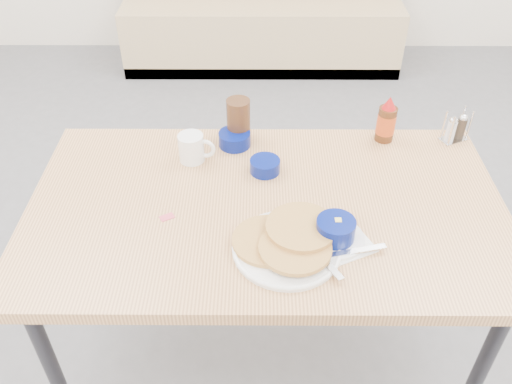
{
  "coord_description": "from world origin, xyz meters",
  "views": [
    {
      "loc": [
        -0.02,
        -0.95,
        1.8
      ],
      "look_at": [
        -0.03,
        0.23,
        0.82
      ],
      "focal_mm": 38.0,
      "sensor_mm": 36.0,
      "label": 1
    }
  ],
  "objects_px": {
    "grits_setting": "(335,233)",
    "condiment_caddy": "(456,130)",
    "syrup_bottle": "(386,122)",
    "dining_table": "(266,220)",
    "pancake_plate": "(288,243)",
    "amber_tumbler": "(238,120)",
    "booth_bench": "(262,12)",
    "creamer_bowl": "(235,139)",
    "coffee_mug": "(193,148)",
    "butter_bowl": "(265,166)"
  },
  "relations": [
    {
      "from": "booth_bench",
      "to": "pancake_plate",
      "type": "bearing_deg",
      "value": -88.86
    },
    {
      "from": "condiment_caddy",
      "to": "syrup_bottle",
      "type": "relative_size",
      "value": 0.67
    },
    {
      "from": "booth_bench",
      "to": "butter_bowl",
      "type": "distance_m",
      "value": 2.41
    },
    {
      "from": "amber_tumbler",
      "to": "booth_bench",
      "type": "bearing_deg",
      "value": 87.64
    },
    {
      "from": "dining_table",
      "to": "syrup_bottle",
      "type": "height_order",
      "value": "syrup_bottle"
    },
    {
      "from": "booth_bench",
      "to": "creamer_bowl",
      "type": "relative_size",
      "value": 17.83
    },
    {
      "from": "grits_setting",
      "to": "amber_tumbler",
      "type": "bearing_deg",
      "value": 119.12
    },
    {
      "from": "pancake_plate",
      "to": "grits_setting",
      "type": "height_order",
      "value": "grits_setting"
    },
    {
      "from": "butter_bowl",
      "to": "creamer_bowl",
      "type": "bearing_deg",
      "value": 124.67
    },
    {
      "from": "dining_table",
      "to": "amber_tumbler",
      "type": "bearing_deg",
      "value": 104.91
    },
    {
      "from": "booth_bench",
      "to": "amber_tumbler",
      "type": "xyz_separation_m",
      "value": [
        -0.09,
        -2.19,
        0.48
      ]
    },
    {
      "from": "booth_bench",
      "to": "grits_setting",
      "type": "distance_m",
      "value": 2.73
    },
    {
      "from": "dining_table",
      "to": "grits_setting",
      "type": "xyz_separation_m",
      "value": [
        0.18,
        -0.15,
        0.09
      ]
    },
    {
      "from": "coffee_mug",
      "to": "dining_table",
      "type": "bearing_deg",
      "value": -43.14
    },
    {
      "from": "booth_bench",
      "to": "syrup_bottle",
      "type": "distance_m",
      "value": 2.28
    },
    {
      "from": "booth_bench",
      "to": "pancake_plate",
      "type": "distance_m",
      "value": 2.75
    },
    {
      "from": "booth_bench",
      "to": "dining_table",
      "type": "bearing_deg",
      "value": -90.0
    },
    {
      "from": "dining_table",
      "to": "condiment_caddy",
      "type": "bearing_deg",
      "value": 27.98
    },
    {
      "from": "syrup_bottle",
      "to": "dining_table",
      "type": "bearing_deg",
      "value": -139.77
    },
    {
      "from": "pancake_plate",
      "to": "butter_bowl",
      "type": "bearing_deg",
      "value": 99.54
    },
    {
      "from": "dining_table",
      "to": "syrup_bottle",
      "type": "bearing_deg",
      "value": 40.23
    },
    {
      "from": "coffee_mug",
      "to": "creamer_bowl",
      "type": "relative_size",
      "value": 1.12
    },
    {
      "from": "grits_setting",
      "to": "condiment_caddy",
      "type": "distance_m",
      "value": 0.67
    },
    {
      "from": "creamer_bowl",
      "to": "amber_tumbler",
      "type": "bearing_deg",
      "value": 70.54
    },
    {
      "from": "pancake_plate",
      "to": "amber_tumbler",
      "type": "height_order",
      "value": "amber_tumbler"
    },
    {
      "from": "syrup_bottle",
      "to": "condiment_caddy",
      "type": "bearing_deg",
      "value": 0.0
    },
    {
      "from": "condiment_caddy",
      "to": "booth_bench",
      "type": "bearing_deg",
      "value": 81.68
    },
    {
      "from": "dining_table",
      "to": "condiment_caddy",
      "type": "relative_size",
      "value": 12.72
    },
    {
      "from": "dining_table",
      "to": "butter_bowl",
      "type": "bearing_deg",
      "value": 91.17
    },
    {
      "from": "booth_bench",
      "to": "grits_setting",
      "type": "bearing_deg",
      "value": -86.1
    },
    {
      "from": "booth_bench",
      "to": "coffee_mug",
      "type": "distance_m",
      "value": 2.37
    },
    {
      "from": "pancake_plate",
      "to": "syrup_bottle",
      "type": "xyz_separation_m",
      "value": [
        0.35,
        0.52,
        0.05
      ]
    },
    {
      "from": "creamer_bowl",
      "to": "condiment_caddy",
      "type": "relative_size",
      "value": 0.97
    },
    {
      "from": "dining_table",
      "to": "syrup_bottle",
      "type": "relative_size",
      "value": 8.56
    },
    {
      "from": "pancake_plate",
      "to": "butter_bowl",
      "type": "height_order",
      "value": "pancake_plate"
    },
    {
      "from": "grits_setting",
      "to": "coffee_mug",
      "type": "bearing_deg",
      "value": 138.39
    },
    {
      "from": "booth_bench",
      "to": "condiment_caddy",
      "type": "relative_size",
      "value": 17.27
    },
    {
      "from": "dining_table",
      "to": "condiment_caddy",
      "type": "height_order",
      "value": "condiment_caddy"
    },
    {
      "from": "booth_bench",
      "to": "butter_bowl",
      "type": "bearing_deg",
      "value": -90.08
    },
    {
      "from": "coffee_mug",
      "to": "syrup_bottle",
      "type": "relative_size",
      "value": 0.73
    },
    {
      "from": "booth_bench",
      "to": "condiment_caddy",
      "type": "bearing_deg",
      "value": -73.74
    },
    {
      "from": "pancake_plate",
      "to": "syrup_bottle",
      "type": "bearing_deg",
      "value": 56.29
    },
    {
      "from": "coffee_mug",
      "to": "butter_bowl",
      "type": "height_order",
      "value": "coffee_mug"
    },
    {
      "from": "dining_table",
      "to": "creamer_bowl",
      "type": "height_order",
      "value": "creamer_bowl"
    },
    {
      "from": "creamer_bowl",
      "to": "syrup_bottle",
      "type": "bearing_deg",
      "value": 4.16
    },
    {
      "from": "syrup_bottle",
      "to": "coffee_mug",
      "type": "bearing_deg",
      "value": -169.26
    },
    {
      "from": "grits_setting",
      "to": "condiment_caddy",
      "type": "bearing_deg",
      "value": 47.05
    },
    {
      "from": "dining_table",
      "to": "butter_bowl",
      "type": "relative_size",
      "value": 14.75
    },
    {
      "from": "coffee_mug",
      "to": "syrup_bottle",
      "type": "bearing_deg",
      "value": 10.74
    },
    {
      "from": "coffee_mug",
      "to": "grits_setting",
      "type": "relative_size",
      "value": 0.48
    }
  ]
}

